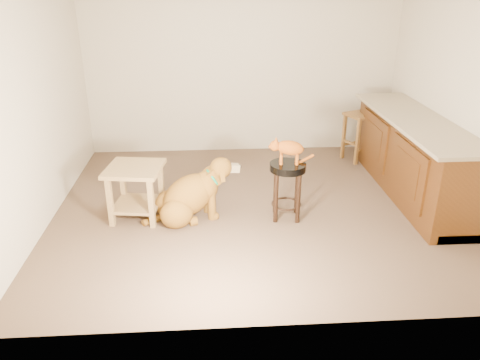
{
  "coord_description": "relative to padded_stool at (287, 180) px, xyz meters",
  "views": [
    {
      "loc": [
        -0.49,
        -4.8,
        2.44
      ],
      "look_at": [
        -0.18,
        -0.23,
        0.45
      ],
      "focal_mm": 35.0,
      "sensor_mm": 36.0,
      "label": 1
    }
  ],
  "objects": [
    {
      "name": "padded_stool",
      "position": [
        0.0,
        0.0,
        0.0
      ],
      "size": [
        0.39,
        0.39,
        0.64
      ],
      "rotation": [
        0.0,
        0.0,
        -0.12
      ],
      "color": "black",
      "rests_on": "ground"
    },
    {
      "name": "tabby_kitten",
      "position": [
        -0.01,
        0.0,
        0.35
      ],
      "size": [
        0.5,
        0.18,
        0.31
      ],
      "rotation": [
        0.0,
        0.0,
        -0.12
      ],
      "color": "#8F410E",
      "rests_on": "padded_stool"
    },
    {
      "name": "floor",
      "position": [
        -0.33,
        0.25,
        -0.45
      ],
      "size": [
        4.5,
        4.0,
        0.01
      ],
      "primitive_type": "cube",
      "color": "brown",
      "rests_on": "ground"
    },
    {
      "name": "cabinet_run",
      "position": [
        1.62,
        0.55,
        -0.01
      ],
      "size": [
        0.7,
        2.56,
        0.94
      ],
      "color": "#4A280D",
      "rests_on": "ground"
    },
    {
      "name": "room_shell",
      "position": [
        -0.33,
        0.25,
        1.23
      ],
      "size": [
        4.54,
        4.04,
        2.62
      ],
      "color": "beige",
      "rests_on": "ground"
    },
    {
      "name": "golden_retriever",
      "position": [
        -1.05,
        0.04,
        -0.19
      ],
      "size": [
        1.09,
        0.64,
        0.71
      ],
      "rotation": [
        0.0,
        0.0,
        0.28
      ],
      "color": "brown",
      "rests_on": "ground"
    },
    {
      "name": "side_table",
      "position": [
        -1.63,
        0.12,
        -0.06
      ],
      "size": [
        0.65,
        0.65,
        0.59
      ],
      "rotation": [
        0.0,
        0.0,
        -0.15
      ],
      "color": "olive",
      "rests_on": "ground"
    },
    {
      "name": "wood_stool",
      "position": [
        1.31,
        1.7,
        -0.09
      ],
      "size": [
        0.49,
        0.49,
        0.69
      ],
      "rotation": [
        0.0,
        0.0,
        0.42
      ],
      "color": "brown",
      "rests_on": "ground"
    }
  ]
}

